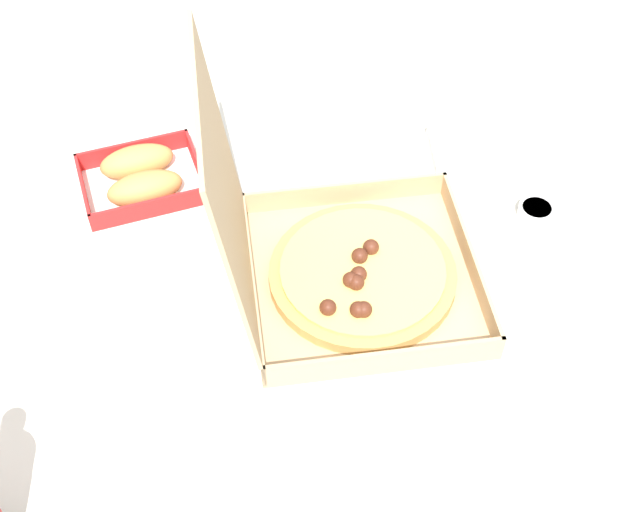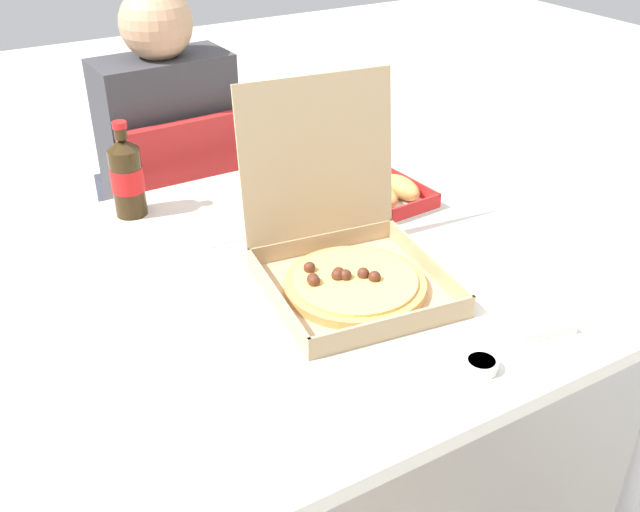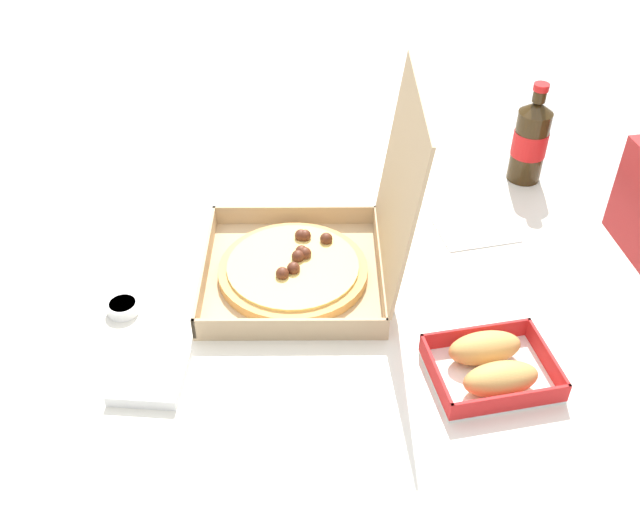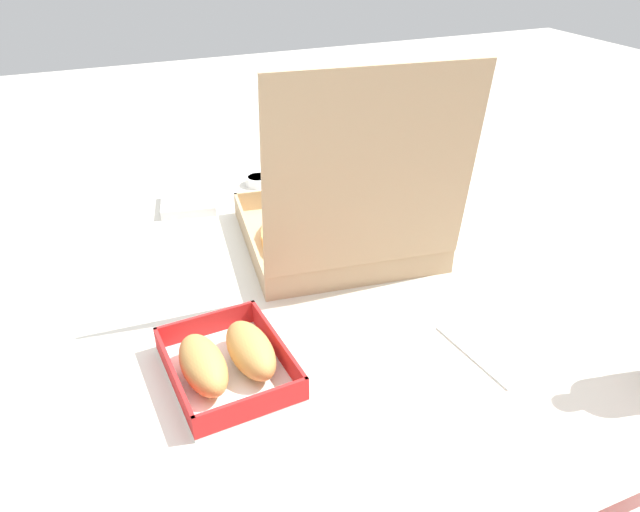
{
  "view_description": "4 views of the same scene",
  "coord_description": "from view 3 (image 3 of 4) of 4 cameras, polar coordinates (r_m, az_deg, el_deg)",
  "views": [
    {
      "loc": [
        -0.75,
        0.15,
        1.64
      ],
      "look_at": [
        0.01,
        -0.07,
        0.74
      ],
      "focal_mm": 45.83,
      "sensor_mm": 36.0,
      "label": 1
    },
    {
      "loc": [
        -0.68,
        -1.1,
        1.49
      ],
      "look_at": [
        -0.05,
        -0.03,
        0.76
      ],
      "focal_mm": 40.8,
      "sensor_mm": 36.0,
      "label": 2
    },
    {
      "loc": [
        0.98,
        -0.2,
        1.59
      ],
      "look_at": [
        -0.06,
        -0.06,
        0.73
      ],
      "focal_mm": 40.62,
      "sensor_mm": 36.0,
      "label": 3
    },
    {
      "loc": [
        0.38,
        0.77,
        1.26
      ],
      "look_at": [
        0.03,
        -0.05,
        0.73
      ],
      "focal_mm": 33.3,
      "sensor_mm": 36.0,
      "label": 4
    }
  ],
  "objects": [
    {
      "name": "bread_side_box",
      "position": [
        1.18,
        13.4,
        -8.37
      ],
      "size": [
        0.16,
        0.2,
        0.06
      ],
      "color": "white",
      "rests_on": "dining_table"
    },
    {
      "name": "cola_bottle",
      "position": [
        1.62,
        16.24,
        8.75
      ],
      "size": [
        0.07,
        0.07,
        0.22
      ],
      "color": "#33230F",
      "rests_on": "dining_table"
    },
    {
      "name": "dipping_sauce_cup",
      "position": [
        1.31,
        -15.26,
        -3.88
      ],
      "size": [
        0.06,
        0.06,
        0.02
      ],
      "color": "white",
      "rests_on": "dining_table"
    },
    {
      "name": "napkin_pile",
      "position": [
        1.18,
        -13.28,
        -9.27
      ],
      "size": [
        0.13,
        0.13,
        0.02
      ],
      "primitive_type": "cube",
      "rotation": [
        0.0,
        0.0,
        -0.21
      ],
      "color": "white",
      "rests_on": "dining_table"
    },
    {
      "name": "ground_plane",
      "position": [
        1.88,
        2.33,
        -18.74
      ],
      "size": [
        10.0,
        10.0,
        0.0
      ],
      "primitive_type": "plane",
      "color": "beige"
    },
    {
      "name": "paper_menu",
      "position": [
        1.52,
        11.44,
        3.1
      ],
      "size": [
        0.22,
        0.17,
        0.0
      ],
      "primitive_type": "cube",
      "rotation": [
        0.0,
        0.0,
        0.09
      ],
      "color": "white",
      "rests_on": "dining_table"
    },
    {
      "name": "pizza_box_open",
      "position": [
        1.3,
        -0.64,
        0.1
      ],
      "size": [
        0.37,
        0.41,
        0.37
      ],
      "color": "tan",
      "rests_on": "dining_table"
    },
    {
      "name": "dining_table",
      "position": [
        1.37,
        3.02,
        -4.22
      ],
      "size": [
        1.23,
        1.04,
        0.71
      ],
      "color": "silver",
      "rests_on": "ground_plane"
    }
  ]
}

